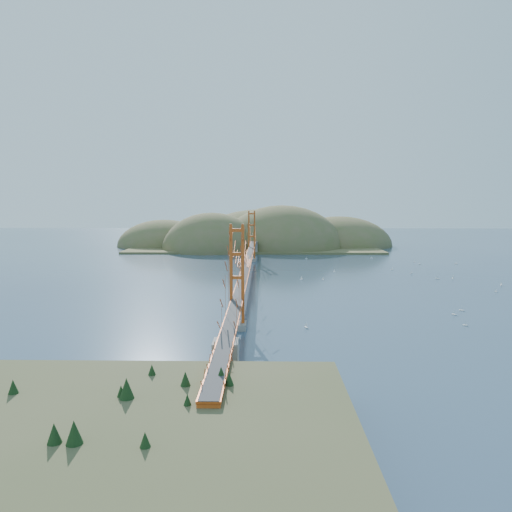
{
  "coord_description": "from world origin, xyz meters",
  "views": [
    {
      "loc": [
        3.09,
        -84.07,
        14.42
      ],
      "look_at": [
        1.54,
        0.0,
        4.72
      ],
      "focal_mm": 35.0,
      "sensor_mm": 36.0,
      "label": 1
    }
  ],
  "objects_px": {
    "fort": "(229,382)",
    "bridge": "(247,242)",
    "sailboat_1": "(334,271)",
    "sailboat_2": "(462,310)",
    "sailboat_0": "(323,279)"
  },
  "relations": [
    {
      "from": "fort",
      "to": "sailboat_1",
      "type": "xyz_separation_m",
      "value": [
        16.38,
        61.46,
        -0.52
      ]
    },
    {
      "from": "bridge",
      "to": "fort",
      "type": "xyz_separation_m",
      "value": [
        0.4,
        -47.98,
        -6.34
      ]
    },
    {
      "from": "bridge",
      "to": "sailboat_2",
      "type": "bearing_deg",
      "value": -35.95
    },
    {
      "from": "fort",
      "to": "sailboat_1",
      "type": "height_order",
      "value": "fort"
    },
    {
      "from": "sailboat_2",
      "to": "bridge",
      "type": "bearing_deg",
      "value": 144.05
    },
    {
      "from": "sailboat_1",
      "to": "fort",
      "type": "bearing_deg",
      "value": -104.92
    },
    {
      "from": "fort",
      "to": "sailboat_1",
      "type": "bearing_deg",
      "value": 75.08
    },
    {
      "from": "sailboat_2",
      "to": "sailboat_0",
      "type": "relative_size",
      "value": 1.17
    },
    {
      "from": "bridge",
      "to": "sailboat_1",
      "type": "distance_m",
      "value": 22.59
    },
    {
      "from": "sailboat_0",
      "to": "bridge",
      "type": "bearing_deg",
      "value": -165.13
    },
    {
      "from": "fort",
      "to": "sailboat_0",
      "type": "bearing_deg",
      "value": 75.81
    },
    {
      "from": "fort",
      "to": "bridge",
      "type": "bearing_deg",
      "value": 90.48
    },
    {
      "from": "bridge",
      "to": "sailboat_1",
      "type": "relative_size",
      "value": 154.1
    },
    {
      "from": "bridge",
      "to": "sailboat_0",
      "type": "relative_size",
      "value": 153.55
    },
    {
      "from": "fort",
      "to": "sailboat_2",
      "type": "xyz_separation_m",
      "value": [
        28.09,
        27.32,
        -0.51
      ]
    }
  ]
}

